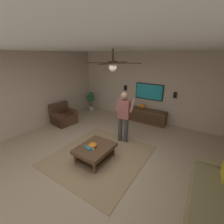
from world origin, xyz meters
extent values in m
plane|color=tan|center=(0.00, 0.00, 0.00)|extent=(7.66, 7.66, 0.00)
cube|color=#BCA893|center=(3.20, 0.00, 1.40)|extent=(0.10, 6.58, 2.81)
cube|color=#BCA893|center=(0.00, 3.24, 1.40)|extent=(6.50, 0.10, 2.81)
cube|color=white|center=(0.00, 0.00, 2.86)|extent=(6.50, 6.58, 0.10)
cube|color=#9E8460|center=(-0.05, 0.07, 0.01)|extent=(2.61, 2.40, 0.01)
cube|color=#93845B|center=(-0.41, -2.64, 0.21)|extent=(1.92, 0.90, 0.42)
cube|color=#93845B|center=(0.45, -2.62, 0.29)|extent=(0.20, 0.84, 0.58)
cube|color=#827952|center=(-0.41, -2.56, 0.48)|extent=(1.52, 0.64, 0.12)
cube|color=#472D1E|center=(0.88, 2.64, 0.20)|extent=(0.89, 0.89, 0.40)
cube|color=#472D1E|center=(0.92, 2.96, 0.61)|extent=(0.82, 0.28, 0.42)
cube|color=#472D1E|center=(0.57, 2.68, 0.28)|extent=(0.26, 0.81, 0.56)
cube|color=#472D1E|center=(1.20, 2.60, 0.28)|extent=(0.26, 0.81, 0.56)
cube|color=#513823|center=(-0.25, 0.07, 0.35)|extent=(1.00, 0.80, 0.10)
cylinder|color=#513823|center=(0.17, -0.25, 0.15)|extent=(0.07, 0.07, 0.30)
cylinder|color=#513823|center=(0.17, 0.39, 0.15)|extent=(0.07, 0.07, 0.30)
cylinder|color=#513823|center=(-0.67, -0.25, 0.15)|extent=(0.07, 0.07, 0.30)
cylinder|color=#513823|center=(-0.67, 0.39, 0.15)|extent=(0.07, 0.07, 0.30)
cube|color=#452F1E|center=(-0.25, 0.07, 0.10)|extent=(0.88, 0.68, 0.03)
cube|color=#513823|center=(2.87, -0.08, 0.28)|extent=(0.44, 1.70, 0.55)
cube|color=#412C1C|center=(2.64, -0.08, 0.28)|extent=(0.01, 1.56, 0.39)
cube|color=black|center=(3.11, -0.08, 1.25)|extent=(0.05, 1.15, 0.65)
cube|color=teal|center=(3.08, -0.08, 1.25)|extent=(0.01, 1.09, 0.59)
cylinder|color=#3F3F3F|center=(1.00, -0.18, 0.41)|extent=(0.14, 0.14, 0.82)
cylinder|color=#3F3F3F|center=(0.96, 0.01, 0.41)|extent=(0.14, 0.14, 0.82)
cube|color=#8C4C4C|center=(0.98, -0.08, 1.11)|extent=(0.29, 0.40, 0.58)
sphere|color=#997056|center=(0.98, -0.08, 1.53)|extent=(0.22, 0.22, 0.22)
cylinder|color=#997056|center=(1.20, -0.26, 1.20)|extent=(0.49, 0.18, 0.37)
cylinder|color=#997056|center=(1.12, 0.17, 1.20)|extent=(0.49, 0.18, 0.37)
cube|color=white|center=(1.36, -0.01, 1.10)|extent=(0.05, 0.06, 0.16)
cylinder|color=#B7B2A8|center=(2.70, 2.74, 0.11)|extent=(0.27, 0.27, 0.23)
cylinder|color=brown|center=(2.70, 2.74, 0.41)|extent=(0.04, 0.04, 0.37)
sphere|color=#235B2D|center=(2.58, 2.69, 0.60)|extent=(0.21, 0.21, 0.21)
sphere|color=#235B2D|center=(2.67, 2.67, 0.64)|extent=(0.26, 0.26, 0.26)
sphere|color=#235B2D|center=(2.66, 2.66, 0.88)|extent=(0.20, 0.20, 0.20)
sphere|color=#235B2D|center=(2.65, 2.77, 0.68)|extent=(0.29, 0.29, 0.29)
sphere|color=#235B2D|center=(2.75, 2.80, 0.74)|extent=(0.32, 0.32, 0.32)
ellipsoid|color=orange|center=(-0.28, 0.12, 0.45)|extent=(0.23, 0.23, 0.10)
cube|color=white|center=(-0.36, 0.07, 0.41)|extent=(0.09, 0.16, 0.02)
cube|color=teal|center=(-0.38, 0.15, 0.42)|extent=(0.23, 0.26, 0.04)
sphere|color=orange|center=(2.89, 0.09, 0.66)|extent=(0.22, 0.22, 0.22)
cube|color=black|center=(3.12, -1.10, 1.25)|extent=(0.06, 0.12, 0.22)
cube|color=black|center=(3.12, 1.03, 1.29)|extent=(0.06, 0.12, 0.22)
cylinder|color=#4C3828|center=(-0.07, -0.37, 2.65)|extent=(0.04, 0.04, 0.28)
cylinder|color=#4C3828|center=(-0.07, -0.37, 2.51)|extent=(0.20, 0.20, 0.08)
sphere|color=silver|center=(-0.07, -0.37, 2.41)|extent=(0.16, 0.16, 0.16)
cube|color=brown|center=(0.25, -0.35, 2.51)|extent=(0.57, 0.15, 0.02)
cube|color=brown|center=(-0.16, -0.07, 2.51)|extent=(0.28, 0.57, 0.02)
cube|color=brown|center=(-0.38, -0.44, 2.51)|extent=(0.57, 0.23, 0.02)
cube|color=brown|center=(0.01, -0.68, 2.51)|extent=(0.26, 0.57, 0.02)
camera|label=1|loc=(-2.90, -2.21, 2.66)|focal=24.60mm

